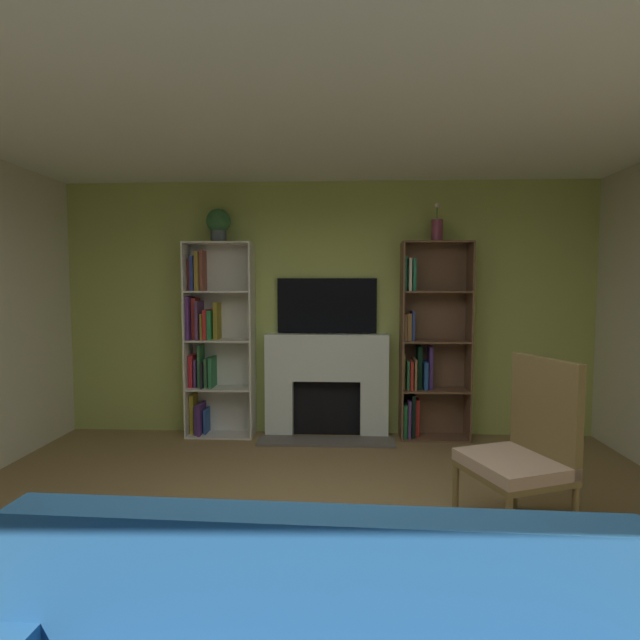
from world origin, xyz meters
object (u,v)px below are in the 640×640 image
Objects in this scene: potted_plant at (218,224)px; vase_with_flowers at (437,229)px; fireplace at (327,383)px; armchair at (525,447)px; coffee_table at (319,590)px; bookshelf_left at (212,340)px; bookshelf_right at (426,350)px; tv at (327,306)px.

vase_with_flowers is at bearing -0.03° from potted_plant.
armchair is (1.40, -2.02, -0.02)m from fireplace.
armchair is 1.84m from coffee_table.
bookshelf_left and bookshelf_right have the same top height.
potted_plant is 0.41× the size of coffee_table.
bookshelf_left is (-1.25, -0.08, -0.38)m from tv.
fireplace is 1.23× the size of armchair.
vase_with_flowers is at bearing -2.06° from fireplace.
vase_with_flowers reaches higher than coffee_table.
potted_plant is at bearing 179.97° from vase_with_flowers.
coffee_table is (-1.08, -3.24, -1.90)m from vase_with_flowers.
bookshelf_right is (2.32, 0.01, -0.09)m from bookshelf_left.
bookshelf_right is 2.09m from armchair.
coffee_table is at bearing -88.75° from fireplace.
armchair is at bearing -37.86° from potted_plant.
bookshelf_right is at bearing 99.11° from armchair.
fireplace is at bearing 0.20° from bookshelf_left.
potted_plant is at bearing -178.93° from bookshelf_right.
tv reaches higher than armchair.
bookshelf_left reaches higher than coffee_table.
potted_plant is (-2.23, -0.04, 1.35)m from bookshelf_right.
vase_with_flowers is (2.41, -0.04, 1.19)m from bookshelf_left.
fireplace is 3.30m from coffee_table.
armchair is at bearing -83.13° from vase_with_flowers.
bookshelf_right is 2.44× the size of coffee_table.
tv is 0.51× the size of bookshelf_left.
tv is 1.25× the size of coffee_table.
bookshelf_left is at bearing -179.80° from fireplace.
tv is 2.67m from armchair.
fireplace is at bearing 2.00° from potted_plant.
potted_plant is (0.10, -0.04, 1.26)m from bookshelf_left.
fireplace is 0.68× the size of bookshelf_left.
coffee_table is at bearing -106.89° from bookshelf_right.
coffee_table is (0.07, -3.37, -1.09)m from tv.
bookshelf_right is at bearing -4.18° from tv.
potted_plant is 2.31m from vase_with_flowers.
bookshelf_left is at bearing 142.65° from armchair.
bookshelf_left is at bearing -176.17° from tv.
tv is (0.00, 0.08, 0.84)m from fireplace.
vase_with_flowers reaches higher than potted_plant.
armchair is 1.35× the size of coffee_table.
coffee_table is (-1.32, -1.26, -0.23)m from armchair.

